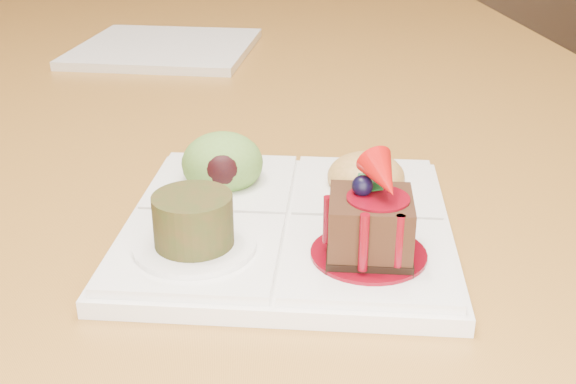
{
  "coord_description": "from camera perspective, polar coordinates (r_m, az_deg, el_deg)",
  "views": [
    {
      "loc": [
        0.01,
        -0.92,
        1.0
      ],
      "look_at": [
        0.05,
        -0.45,
        0.79
      ],
      "focal_mm": 45.0,
      "sensor_mm": 36.0,
      "label": 1
    }
  ],
  "objects": [
    {
      "name": "sampler_plate",
      "position": [
        0.52,
        -0.13,
        -1.46
      ],
      "size": [
        0.27,
        0.27,
        0.09
      ],
      "rotation": [
        0.0,
        0.0,
        -0.17
      ],
      "color": "white",
      "rests_on": "dining_table"
    },
    {
      "name": "second_plate",
      "position": [
        1.07,
        -9.65,
        11.15
      ],
      "size": [
        0.29,
        0.29,
        0.01
      ],
      "primitive_type": "cube",
      "rotation": [
        0.0,
        0.0,
        -0.21
      ],
      "color": "white",
      "rests_on": "dining_table"
    },
    {
      "name": "dining_table",
      "position": [
        0.97,
        -4.94,
        5.6
      ],
      "size": [
        1.0,
        1.8,
        0.75
      ],
      "color": "#A4722A",
      "rests_on": "ground"
    }
  ]
}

